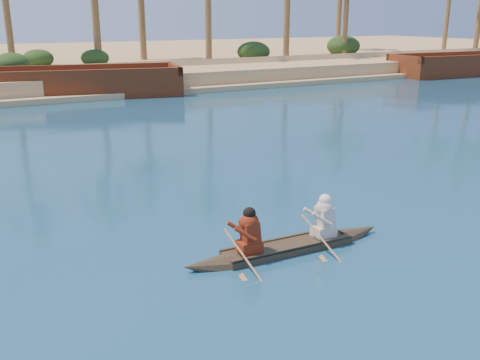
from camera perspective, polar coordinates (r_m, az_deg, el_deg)
ground at (r=14.04m, az=3.43°, el=-3.78°), size 160.00×160.00×0.00m
sandy_embankment at (r=58.55m, az=-22.34°, el=11.42°), size 150.00×51.00×1.50m
shrub_cluster at (r=43.31m, az=-19.77°, el=11.04°), size 100.00×6.00×2.40m
canoe at (r=11.89m, az=5.10°, el=-6.41°), size 4.96×0.85×1.36m
barge_mid at (r=36.85m, az=-16.97°, el=9.73°), size 13.83×7.07×2.20m
barge_right at (r=52.70m, az=22.48°, el=11.18°), size 13.52×5.52×2.20m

